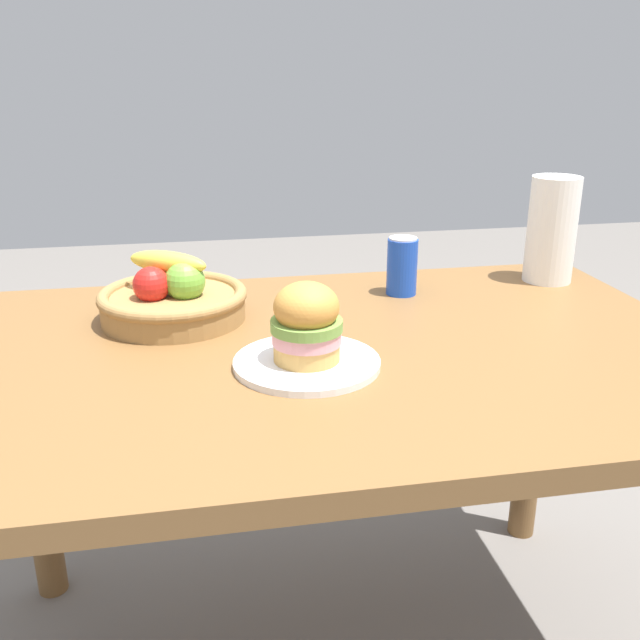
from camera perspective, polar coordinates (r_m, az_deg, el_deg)
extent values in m
cube|color=brown|center=(1.27, 0.77, -2.98)|extent=(1.40, 0.90, 0.04)
cylinder|color=brown|center=(1.79, -22.08, -10.73)|extent=(0.07, 0.07, 0.71)
cylinder|color=brown|center=(1.94, 16.84, -7.54)|extent=(0.07, 0.07, 0.71)
cylinder|color=white|center=(1.18, -1.07, -3.48)|extent=(0.25, 0.25, 0.01)
cylinder|color=tan|center=(1.17, -1.08, -2.53)|extent=(0.11, 0.11, 0.03)
cylinder|color=pink|center=(1.16, -1.09, -1.35)|extent=(0.11, 0.11, 0.02)
cylinder|color=olive|center=(1.15, -1.09, -0.42)|extent=(0.12, 0.12, 0.02)
ellipsoid|color=gold|center=(1.14, -1.11, 1.07)|extent=(0.11, 0.11, 0.08)
cylinder|color=blue|center=(1.54, 6.64, 4.29)|extent=(0.07, 0.07, 0.12)
cylinder|color=silver|center=(1.53, 6.73, 6.56)|extent=(0.06, 0.06, 0.00)
cylinder|color=#9E7542|center=(1.41, -11.74, 1.02)|extent=(0.28, 0.28, 0.05)
torus|color=#9E7542|center=(1.41, -11.81, 1.98)|extent=(0.29, 0.29, 0.02)
sphere|color=#6BAD38|center=(1.39, -10.84, 3.08)|extent=(0.08, 0.08, 0.08)
sphere|color=red|center=(1.39, -13.46, 2.78)|extent=(0.07, 0.07, 0.07)
ellipsoid|color=yellow|center=(1.41, -12.21, 4.59)|extent=(0.17, 0.14, 0.05)
cylinder|color=white|center=(1.70, 18.21, 6.94)|extent=(0.11, 0.11, 0.24)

